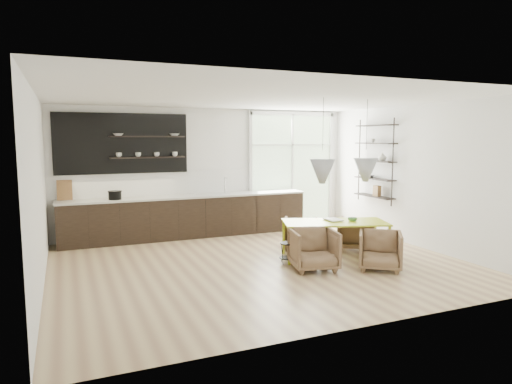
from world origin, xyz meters
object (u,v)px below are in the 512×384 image
object	(u,v)px
armchair_front_left	(314,249)
armchair_front_right	(380,250)
wire_stool	(288,250)
armchair_back_right	(356,234)
armchair_back_left	(301,233)
dining_table	(335,224)

from	to	relation	value
armchair_front_left	armchair_front_right	xyz separation A→B (m)	(1.05, -0.42, -0.02)
armchair_front_left	wire_stool	xyz separation A→B (m)	(-0.24, 0.49, -0.10)
armchair_front_left	armchair_front_right	bearing A→B (deg)	-9.01
armchair_back_right	armchair_front_left	size ratio (longest dim) A/B	0.91
armchair_back_left	wire_stool	xyz separation A→B (m)	(-0.74, -0.89, -0.07)
dining_table	armchair_back_left	distance (m)	0.97
armchair_back_right	wire_stool	size ratio (longest dim) A/B	1.83
armchair_back_left	armchair_front_left	distance (m)	1.47
armchair_back_left	wire_stool	size ratio (longest dim) A/B	1.82
armchair_front_right	wire_stool	xyz separation A→B (m)	(-1.29, 0.92, -0.08)
armchair_front_left	armchair_back_right	bearing A→B (deg)	44.30
dining_table	armchair_back_right	distance (m)	0.93
armchair_back_right	armchair_front_left	distance (m)	1.75
armchair_back_left	wire_stool	bearing A→B (deg)	80.61
armchair_back_right	armchair_front_right	distance (m)	1.40
armchair_back_left	armchair_front_right	world-z (taller)	armchair_front_right
armchair_back_left	armchair_front_right	distance (m)	1.89
armchair_back_right	dining_table	bearing A→B (deg)	67.99
armchair_back_left	wire_stool	world-z (taller)	armchair_back_left
armchair_back_left	armchair_back_right	xyz separation A→B (m)	(0.99, -0.48, 0.00)
dining_table	armchair_front_left	bearing A→B (deg)	-127.10
dining_table	armchair_front_right	bearing A→B (deg)	-52.33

